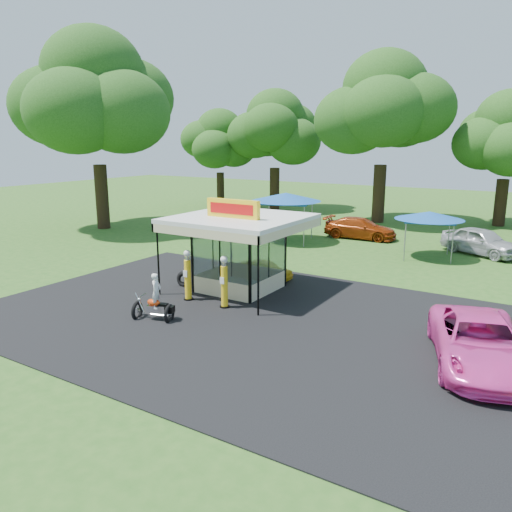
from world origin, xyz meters
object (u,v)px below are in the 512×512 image
object	(u,v)px
motorcycle	(155,301)
bg_car_a	(253,221)
bg_car_c	(481,241)
gas_pump_right	(224,283)
gas_station_kiosk	(240,252)
tent_west	(286,197)
a_frame_sign	(496,377)
kiosk_car	(265,269)
pink_sedan	(480,342)
tent_east	(429,216)
gas_pump_left	(188,276)
bg_car_b	(360,228)

from	to	relation	value
motorcycle	bg_car_a	distance (m)	19.55
bg_car_a	bg_car_c	xyz separation A→B (m)	(15.85, 0.30, 0.05)
gas_pump_right	motorcycle	xyz separation A→B (m)	(-1.39, -2.52, -0.30)
gas_station_kiosk	motorcycle	xyz separation A→B (m)	(-0.51, -4.97, -1.04)
motorcycle	tent_west	xyz separation A→B (m)	(-3.12, 15.90, 2.22)
a_frame_sign	bg_car_c	world-z (taller)	bg_car_c
gas_station_kiosk	bg_car_a	size ratio (longest dim) A/B	1.17
kiosk_car	bg_car_c	world-z (taller)	bg_car_c
motorcycle	bg_car_a	size ratio (longest dim) A/B	0.41
bg_car_a	tent_west	xyz separation A→B (m)	(4.05, -2.28, 2.20)
tent_west	gas_station_kiosk	bearing A→B (deg)	-71.67
a_frame_sign	bg_car_a	bearing A→B (deg)	119.85
gas_station_kiosk	pink_sedan	distance (m)	10.87
gas_station_kiosk	kiosk_car	xyz separation A→B (m)	(-0.00, 2.21, -1.30)
tent_east	bg_car_c	bearing A→B (deg)	44.49
motorcycle	bg_car_c	size ratio (longest dim) A/B	0.40
gas_pump_right	gas_station_kiosk	bearing A→B (deg)	109.94
gas_station_kiosk	tent_west	size ratio (longest dim) A/B	1.16
gas_pump_left	a_frame_sign	bearing A→B (deg)	-8.27
gas_pump_right	tent_east	bearing A→B (deg)	70.58
gas_station_kiosk	bg_car_a	distance (m)	15.32
gas_pump_right	bg_car_b	distance (m)	17.01
gas_pump_left	gas_pump_right	world-z (taller)	gas_pump_left
a_frame_sign	tent_east	xyz separation A→B (m)	(-5.48, 15.24, 2.00)
gas_pump_left	bg_car_a	size ratio (longest dim) A/B	0.48
gas_station_kiosk	pink_sedan	world-z (taller)	gas_station_kiosk
a_frame_sign	tent_east	bearing A→B (deg)	92.47
bg_car_b	gas_station_kiosk	bearing A→B (deg)	176.62
gas_pump_right	motorcycle	world-z (taller)	gas_pump_right
bg_car_c	gas_station_kiosk	bearing A→B (deg)	176.15
bg_car_a	bg_car_b	world-z (taller)	bg_car_a
gas_station_kiosk	tent_east	world-z (taller)	gas_station_kiosk
gas_pump_right	bg_car_a	bearing A→B (deg)	118.66
kiosk_car	bg_car_c	xyz separation A→B (m)	(8.18, 11.31, 0.33)
gas_pump_left	tent_east	bearing A→B (deg)	63.77
gas_pump_left	tent_east	xyz separation A→B (m)	(6.64, 13.48, 1.39)
pink_sedan	tent_west	size ratio (longest dim) A/B	1.18
motorcycle	gas_station_kiosk	bearing A→B (deg)	68.02
bg_car_b	tent_east	distance (m)	6.64
gas_pump_left	a_frame_sign	world-z (taller)	gas_pump_left
gas_pump_left	pink_sedan	xyz separation A→B (m)	(11.47, -0.31, -0.29)
a_frame_sign	bg_car_b	world-z (taller)	bg_car_b
gas_station_kiosk	gas_pump_left	world-z (taller)	gas_station_kiosk
gas_station_kiosk	motorcycle	bearing A→B (deg)	-95.81
gas_station_kiosk	bg_car_c	world-z (taller)	gas_station_kiosk
motorcycle	tent_west	bearing A→B (deg)	84.92
gas_station_kiosk	gas_pump_right	size ratio (longest dim) A/B	2.48
bg_car_a	gas_station_kiosk	bearing A→B (deg)	-164.71
gas_pump_left	tent_east	world-z (taller)	tent_east
gas_pump_left	bg_car_c	bearing A→B (deg)	60.12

